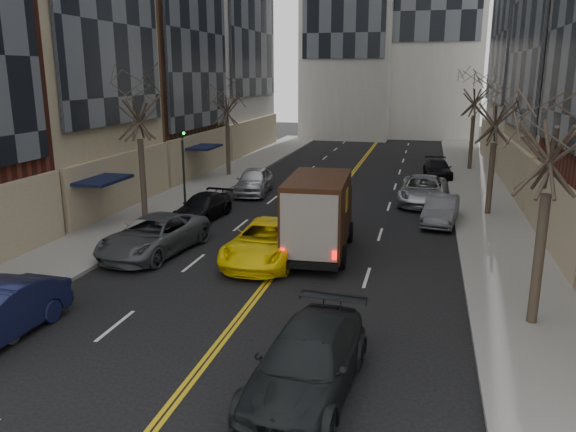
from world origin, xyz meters
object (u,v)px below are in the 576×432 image
object	(u,v)px
observer_sedan	(307,363)
pedestrian	(315,221)
taxi	(267,242)
ups_truck	(319,215)

from	to	relation	value
observer_sedan	pedestrian	bearing A→B (deg)	104.69
observer_sedan	taxi	world-z (taller)	taxi
ups_truck	observer_sedan	xyz separation A→B (m)	(1.73, -10.58, -0.93)
observer_sedan	pedestrian	size ratio (longest dim) A/B	3.55
observer_sedan	taxi	distance (m)	9.93
pedestrian	observer_sedan	bearing A→B (deg)	-156.59
ups_truck	observer_sedan	distance (m)	10.76
ups_truck	pedestrian	world-z (taller)	ups_truck
pedestrian	taxi	bearing A→B (deg)	175.05
ups_truck	pedestrian	bearing A→B (deg)	101.24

